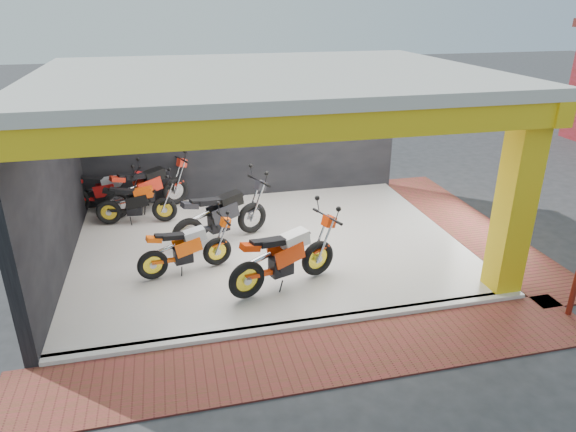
# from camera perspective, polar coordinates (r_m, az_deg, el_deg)

# --- Properties ---
(ground) EXTENTS (80.00, 80.00, 0.00)m
(ground) POSITION_cam_1_polar(r_m,az_deg,el_deg) (9.36, 0.29, -8.74)
(ground) COLOR #2D2D30
(ground) RESTS_ON ground
(showroom_floor) EXTENTS (8.00, 6.00, 0.10)m
(showroom_floor) POSITION_cam_1_polar(r_m,az_deg,el_deg) (11.05, -2.17, -3.22)
(showroom_floor) COLOR white
(showroom_floor) RESTS_ON ground
(showroom_ceiling) EXTENTS (8.40, 6.40, 0.20)m
(showroom_ceiling) POSITION_cam_1_polar(r_m,az_deg,el_deg) (10.01, -2.48, 15.35)
(showroom_ceiling) COLOR beige
(showroom_ceiling) RESTS_ON corner_column
(back_wall) EXTENTS (8.20, 0.20, 3.50)m
(back_wall) POSITION_cam_1_polar(r_m,az_deg,el_deg) (13.36, -4.95, 9.13)
(back_wall) COLOR black
(back_wall) RESTS_ON ground
(left_wall) EXTENTS (0.20, 6.20, 3.50)m
(left_wall) POSITION_cam_1_polar(r_m,az_deg,el_deg) (10.47, -24.91, 3.15)
(left_wall) COLOR black
(left_wall) RESTS_ON ground
(corner_column) EXTENTS (0.50, 0.50, 3.50)m
(corner_column) POSITION_cam_1_polar(r_m,az_deg,el_deg) (9.53, 23.96, 1.47)
(corner_column) COLOR yellow
(corner_column) RESTS_ON ground
(header_beam_front) EXTENTS (8.40, 0.30, 0.40)m
(header_beam_front) POSITION_cam_1_polar(r_m,az_deg,el_deg) (7.19, 2.26, 9.93)
(header_beam_front) COLOR yellow
(header_beam_front) RESTS_ON corner_column
(header_beam_right) EXTENTS (0.30, 6.40, 0.40)m
(header_beam_right) POSITION_cam_1_polar(r_m,az_deg,el_deg) (11.50, 18.11, 13.76)
(header_beam_right) COLOR yellow
(header_beam_right) RESTS_ON corner_column
(floor_kerb) EXTENTS (8.00, 0.20, 0.10)m
(floor_kerb) POSITION_cam_1_polar(r_m,az_deg,el_deg) (8.51, 1.95, -11.96)
(floor_kerb) COLOR white
(floor_kerb) RESTS_ON ground
(paver_front) EXTENTS (9.00, 1.40, 0.03)m
(paver_front) POSITION_cam_1_polar(r_m,az_deg,el_deg) (7.93, 3.49, -15.29)
(paver_front) COLOR maroon
(paver_front) RESTS_ON ground
(paver_right) EXTENTS (1.40, 7.00, 0.03)m
(paver_right) POSITION_cam_1_polar(r_m,az_deg,el_deg) (12.80, 19.40, -0.98)
(paver_right) COLOR maroon
(paver_right) RESTS_ON ground
(moto_hero) EXTENTS (2.46, 1.57, 1.41)m
(moto_hero) POSITION_cam_1_polar(r_m,az_deg,el_deg) (9.45, 3.35, -2.90)
(moto_hero) COLOR red
(moto_hero) RESTS_ON showroom_floor
(moto_row_a) EXTENTS (2.04, 1.12, 1.18)m
(moto_row_a) POSITION_cam_1_polar(r_m,az_deg,el_deg) (9.94, -7.95, -2.47)
(moto_row_a) COLOR #FF570A
(moto_row_a) RESTS_ON showroom_floor
(moto_row_b) EXTENTS (2.51, 1.67, 1.44)m
(moto_row_b) POSITION_cam_1_polar(r_m,az_deg,el_deg) (11.20, -4.07, 1.42)
(moto_row_b) COLOR black
(moto_row_b) RESTS_ON showroom_floor
(moto_row_c) EXTENTS (2.00, 0.91, 1.18)m
(moto_row_c) POSITION_cam_1_polar(r_m,az_deg,el_deg) (12.16, -13.67, 1.92)
(moto_row_c) COLOR black
(moto_row_c) RESTS_ON showroom_floor
(moto_row_d) EXTENTS (2.47, 1.75, 1.42)m
(moto_row_d) POSITION_cam_1_polar(r_m,az_deg,el_deg) (13.11, -12.51, 4.12)
(moto_row_d) COLOR red
(moto_row_d) RESTS_ON showroom_floor
(moto_row_e) EXTENTS (2.13, 1.13, 1.24)m
(moto_row_e) POSITION_cam_1_polar(r_m,az_deg,el_deg) (12.96, -17.01, 2.99)
(moto_row_e) COLOR red
(moto_row_e) RESTS_ON showroom_floor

